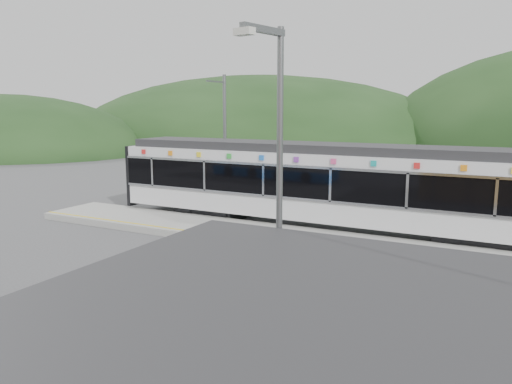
% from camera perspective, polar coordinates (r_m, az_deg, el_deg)
% --- Properties ---
extents(ground, '(120.00, 120.00, 0.00)m').
position_cam_1_polar(ground, '(16.74, 1.99, -8.77)').
color(ground, '#4C4C4F').
rests_on(ground, ground).
extents(hills, '(146.00, 149.00, 26.00)m').
position_cam_1_polar(hills, '(20.34, 24.88, -6.35)').
color(hills, '#1E3D19').
rests_on(hills, ground).
extents(platform, '(26.00, 3.20, 0.30)m').
position_cam_1_polar(platform, '(19.60, 6.17, -5.62)').
color(platform, '#9E9E99').
rests_on(platform, ground).
extents(yellow_line, '(26.00, 0.10, 0.01)m').
position_cam_1_polar(yellow_line, '(18.40, 4.70, -6.11)').
color(yellow_line, yellow).
rests_on(yellow_line, platform).
extents(train, '(20.44, 3.01, 3.74)m').
position_cam_1_polar(train, '(21.73, 8.57, 0.99)').
color(train, black).
rests_on(train, ground).
extents(catenary_mast_west, '(0.18, 1.80, 7.00)m').
position_cam_1_polar(catenary_mast_west, '(26.81, -3.62, 6.10)').
color(catenary_mast_west, slate).
rests_on(catenary_mast_west, ground).
extents(lamp_post, '(0.38, 1.19, 6.72)m').
position_cam_1_polar(lamp_post, '(9.34, 2.37, 1.72)').
color(lamp_post, slate).
rests_on(lamp_post, ground).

